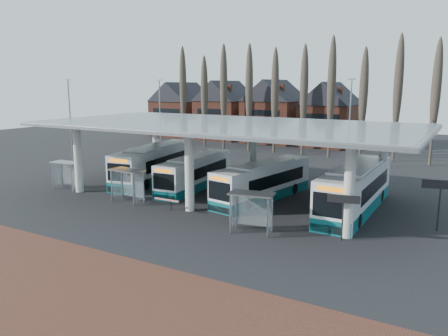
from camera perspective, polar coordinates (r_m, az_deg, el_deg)
The scene contains 18 objects.
ground at distance 31.83m, azimuth -7.02°, elevation -6.61°, with size 140.00×140.00×0.00m, color black.
brick_strip at distance 24.00m, azimuth -24.94°, elevation -13.50°, with size 70.00×10.00×0.03m, color #532D21.
station_canopy at distance 37.27m, azimuth 0.19°, elevation 4.96°, with size 32.00×16.00×6.34m.
poplar_row at distance 60.09m, azimuth 12.27°, elevation 9.90°, with size 45.10×1.10×14.50m.
townhouse_row at distance 76.35m, azimuth 3.35°, elevation 8.13°, with size 36.80×10.30×12.25m.
lamp_post_a at distance 58.95m, azimuth -8.35°, elevation 6.66°, with size 0.80×0.16×10.17m.
lamp_post_b at distance 51.87m, azimuth 16.08°, elevation 5.80°, with size 0.80×0.16×10.17m.
lamp_post_d at distance 58.70m, azimuth -19.44°, elevation 6.15°, with size 0.80×0.16×10.17m.
bus_0 at distance 44.55m, azimuth -8.91°, elevation 0.56°, with size 4.63×12.94×3.52m.
bus_1 at distance 40.80m, azimuth -3.74°, elevation -0.61°, with size 3.30×11.03×3.02m.
bus_2 at distance 36.84m, azimuth 5.15°, elevation -1.78°, with size 4.32×11.55×3.14m.
bus_3 at distance 34.66m, azimuth 16.81°, elevation -2.69°, with size 2.80×12.77×3.54m.
shelter_0 at distance 42.70m, azimuth -19.78°, elevation -0.14°, with size 2.84×1.59×2.54m.
shelter_1 at distance 36.56m, azimuth -12.37°, elevation -1.30°, with size 3.01×1.65×2.71m.
shelter_2 at distance 28.38m, azimuth 3.69°, elevation -4.63°, with size 3.07×1.90×2.67m.
info_sign_0 at distance 27.62m, azimuth 15.33°, elevation -4.37°, with size 1.94×0.48×2.90m.
info_sign_1 at distance 31.62m, azimuth 26.46°, elevation -2.40°, with size 2.25×0.74×3.43m.
barrier at distance 33.41m, azimuth -7.38°, elevation -4.25°, with size 2.21×0.60×1.10m.
Camera 1 is at (18.37, -24.20, 9.49)m, focal length 35.00 mm.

